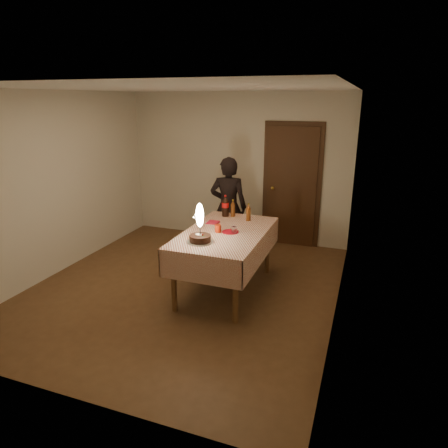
# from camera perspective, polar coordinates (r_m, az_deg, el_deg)

# --- Properties ---
(ground) EXTENTS (4.00, 4.50, 0.01)m
(ground) POSITION_cam_1_polar(r_m,az_deg,el_deg) (5.57, -5.64, -9.03)
(ground) COLOR brown
(ground) RESTS_ON ground
(room_shell) EXTENTS (4.04, 4.54, 2.62)m
(room_shell) POSITION_cam_1_polar(r_m,az_deg,el_deg) (5.11, -5.48, 8.10)
(room_shell) COLOR beige
(room_shell) RESTS_ON ground
(dining_table) EXTENTS (1.02, 1.72, 0.83)m
(dining_table) POSITION_cam_1_polar(r_m,az_deg,el_deg) (5.21, 0.19, -2.22)
(dining_table) COLOR brown
(dining_table) RESTS_ON ground
(birthday_cake) EXTENTS (0.32, 0.32, 0.48)m
(birthday_cake) POSITION_cam_1_polar(r_m,az_deg,el_deg) (4.77, -3.44, -1.12)
(birthday_cake) COLOR white
(birthday_cake) RESTS_ON dining_table
(red_plate) EXTENTS (0.22, 0.22, 0.01)m
(red_plate) POSITION_cam_1_polar(r_m,az_deg,el_deg) (5.15, 0.90, -1.12)
(red_plate) COLOR #A50B19
(red_plate) RESTS_ON dining_table
(red_cup) EXTENTS (0.08, 0.08, 0.10)m
(red_cup) POSITION_cam_1_polar(r_m,az_deg,el_deg) (5.14, -0.87, -0.62)
(red_cup) COLOR #B1260C
(red_cup) RESTS_ON dining_table
(clear_cup) EXTENTS (0.07, 0.07, 0.09)m
(clear_cup) POSITION_cam_1_polar(r_m,az_deg,el_deg) (5.09, 1.46, -0.85)
(clear_cup) COLOR silver
(clear_cup) RESTS_ON dining_table
(napkin_stack) EXTENTS (0.15, 0.15, 0.02)m
(napkin_stack) POSITION_cam_1_polar(r_m,az_deg,el_deg) (5.52, -1.57, 0.23)
(napkin_stack) COLOR #AE1327
(napkin_stack) RESTS_ON dining_table
(cola_bottle) EXTENTS (0.10, 0.10, 0.32)m
(cola_bottle) POSITION_cam_1_polar(r_m,az_deg,el_deg) (5.80, 0.20, 2.58)
(cola_bottle) COLOR black
(cola_bottle) RESTS_ON dining_table
(amber_bottle_left) EXTENTS (0.06, 0.06, 0.25)m
(amber_bottle_left) POSITION_cam_1_polar(r_m,az_deg,el_deg) (5.80, 1.28, 2.21)
(amber_bottle_left) COLOR #5D2D10
(amber_bottle_left) RESTS_ON dining_table
(amber_bottle_right) EXTENTS (0.06, 0.06, 0.25)m
(amber_bottle_right) POSITION_cam_1_polar(r_m,az_deg,el_deg) (5.60, 3.51, 1.62)
(amber_bottle_right) COLOR #5D2D10
(amber_bottle_right) RESTS_ON dining_table
(photographer) EXTENTS (0.65, 0.49, 1.62)m
(photographer) POSITION_cam_1_polar(r_m,az_deg,el_deg) (6.42, 0.63, 2.45)
(photographer) COLOR black
(photographer) RESTS_ON ground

